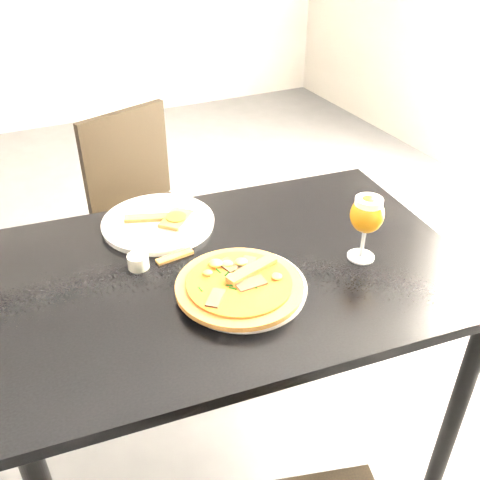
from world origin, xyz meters
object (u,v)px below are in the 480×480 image
chair_far (149,212)px  pizza (240,284)px  beer_glass (367,215)px  dining_table (235,292)px

chair_far → pizza: bearing=-110.9°
beer_glass → dining_table: bearing=161.2°
pizza → chair_far: bearing=88.2°
dining_table → beer_glass: beer_glass is taller
dining_table → pizza: bearing=-104.0°
pizza → beer_glass: 0.37m
dining_table → chair_far: (-0.01, 0.82, -0.18)m
dining_table → beer_glass: bearing=-13.4°
chair_far → beer_glass: bearing=-89.6°
chair_far → pizza: (-0.03, -0.93, 0.30)m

